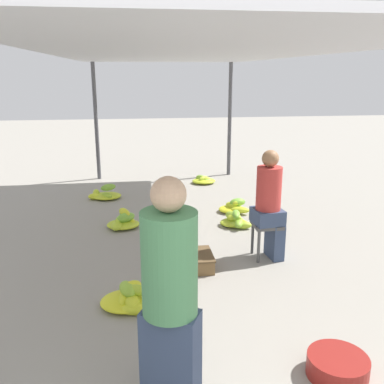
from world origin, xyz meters
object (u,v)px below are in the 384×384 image
vendor_seated (270,203)px  basin_black (337,366)px  vendor_foreground (170,299)px  banana_pile_left_0 (130,299)px  stool (267,230)px  crate_near (192,261)px  banana_pile_right_1 (236,221)px  banana_pile_left_3 (105,195)px  banana_pile_left_2 (123,221)px  banana_pile_right_0 (204,180)px  banana_pile_right_2 (234,207)px

vendor_seated → basin_black: size_ratio=2.94×
vendor_seated → basin_black: (-0.13, -2.16, -0.63)m
vendor_foreground → banana_pile_left_0: 1.62m
stool → crate_near: stool is taller
stool → banana_pile_right_1: (-0.11, 1.12, -0.27)m
crate_near → banana_pile_left_3: bearing=111.2°
banana_pile_left_3 → crate_near: size_ratio=1.23×
banana_pile_left_2 → banana_pile_right_0: size_ratio=1.16×
stool → banana_pile_right_2: (0.02, 1.77, -0.27)m
banana_pile_left_3 → crate_near: bearing=-68.8°
banana_pile_left_2 → banana_pile_right_2: bearing=13.8°
basin_black → crate_near: 2.15m
crate_near → vendor_foreground: bearing=-101.4°
basin_black → banana_pile_left_0: size_ratio=0.87×
banana_pile_left_2 → crate_near: banana_pile_left_2 is taller
stool → banana_pile_right_2: size_ratio=0.91×
vendor_seated → banana_pile_right_2: 1.88m
banana_pile_right_1 → banana_pile_right_2: (0.13, 0.65, 0.00)m
vendor_foreground → banana_pile_right_0: bearing=78.6°
banana_pile_left_3 → crate_near: banana_pile_left_3 is taller
banana_pile_left_3 → stool: bearing=-53.4°
banana_pile_left_2 → crate_near: 1.72m
vendor_seated → banana_pile_right_0: 3.77m
vendor_foreground → stool: 2.77m
vendor_seated → banana_pile_left_0: size_ratio=2.55×
banana_pile_left_0 → banana_pile_left_2: size_ratio=0.95×
vendor_seated → crate_near: size_ratio=2.81×
basin_black → banana_pile_left_3: bearing=111.8°
stool → vendor_seated: size_ratio=0.33×
banana_pile_left_0 → banana_pile_left_3: bearing=96.8°
vendor_foreground → banana_pile_right_2: vendor_foreground is taller
banana_pile_right_2 → banana_pile_left_3: bearing=153.1°
stool → banana_pile_right_1: 1.16m
banana_pile_right_0 → banana_pile_right_1: (0.05, -2.59, 0.02)m
basin_black → crate_near: size_ratio=0.96×
basin_black → banana_pile_left_2: (-1.65, 3.49, 0.01)m
banana_pile_left_3 → vendor_foreground: bearing=-81.9°
banana_pile_left_3 → banana_pile_right_0: 2.14m
banana_pile_right_0 → banana_pile_right_2: bearing=-84.7°
vendor_foreground → basin_black: (1.27, 0.19, -0.77)m
basin_black → banana_pile_left_3: banana_pile_left_3 is taller
banana_pile_left_0 → crate_near: bearing=46.7°
banana_pile_left_0 → banana_pile_right_1: banana_pile_right_1 is taller
basin_black → banana_pile_left_2: size_ratio=0.83×
banana_pile_right_0 → banana_pile_right_1: 2.59m
banana_pile_left_0 → vendor_foreground: bearing=-78.5°
banana_pile_right_1 → crate_near: (-0.84, -1.30, 0.00)m
vendor_seated → banana_pile_left_2: (-1.79, 1.34, -0.61)m
banana_pile_left_2 → banana_pile_right_0: banana_pile_left_2 is taller
vendor_seated → banana_pile_right_0: (-0.18, 3.71, -0.64)m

